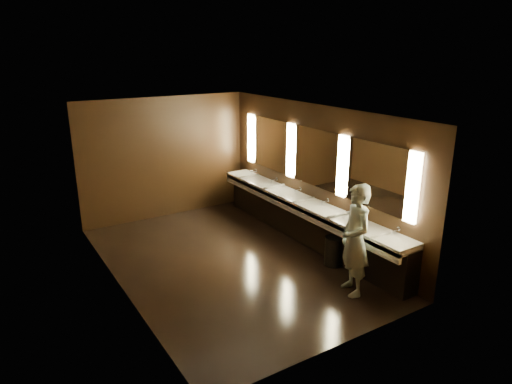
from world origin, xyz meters
TOP-DOWN VIEW (x-y plane):
  - floor at (0.00, 0.00)m, footprint 6.00×6.00m
  - ceiling at (0.00, 0.00)m, footprint 4.00×6.00m
  - wall_back at (0.00, 3.00)m, footprint 4.00×0.02m
  - wall_front at (0.00, -3.00)m, footprint 4.00×0.02m
  - wall_left at (-2.00, 0.00)m, footprint 0.02×6.00m
  - wall_right at (2.00, 0.00)m, footprint 0.02×6.00m
  - sink_counter at (1.79, 0.00)m, footprint 0.55×5.40m
  - mirror_band at (1.98, -0.00)m, footprint 0.06×5.03m
  - person at (1.17, -2.04)m, footprint 0.63×0.78m
  - trash_bin at (1.58, -1.13)m, footprint 0.44×0.44m

SIDE VIEW (x-z plane):
  - floor at x=0.00m, z-range 0.00..0.00m
  - trash_bin at x=1.58m, z-range 0.00..0.54m
  - sink_counter at x=1.79m, z-range -0.01..1.00m
  - person at x=1.17m, z-range 0.00..1.84m
  - wall_back at x=0.00m, z-range 0.00..2.80m
  - wall_front at x=0.00m, z-range 0.00..2.80m
  - wall_left at x=-2.00m, z-range 0.00..2.80m
  - wall_right at x=2.00m, z-range 0.00..2.80m
  - mirror_band at x=1.98m, z-range 1.17..2.32m
  - ceiling at x=0.00m, z-range 2.79..2.81m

